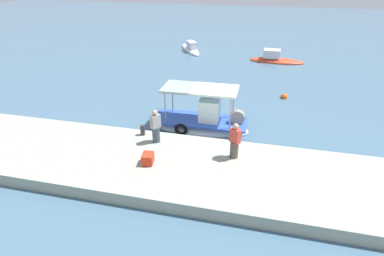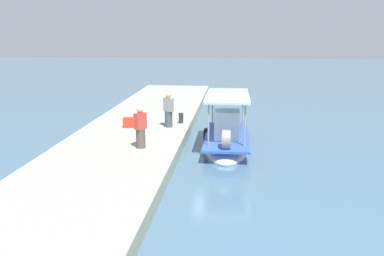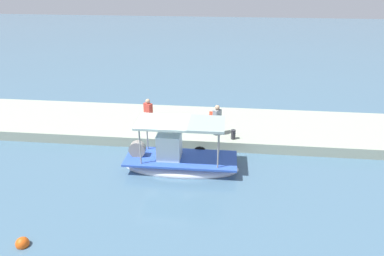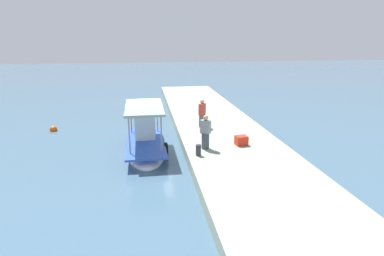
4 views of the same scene
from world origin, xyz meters
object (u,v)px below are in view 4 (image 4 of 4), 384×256
(cargo_crate, at_px, (241,140))
(marker_buoy, at_px, (53,129))
(fisherman_near_bollard, at_px, (202,115))
(mooring_bollard, at_px, (198,150))
(main_fishing_boat, at_px, (146,143))
(fisherman_by_crate, at_px, (205,134))

(cargo_crate, bearing_deg, marker_buoy, 60.35)
(fisherman_near_bollard, distance_m, mooring_bollard, 4.95)
(main_fishing_boat, bearing_deg, cargo_crate, -106.10)
(main_fishing_boat, bearing_deg, marker_buoy, 51.36)
(mooring_bollard, xyz_separation_m, cargo_crate, (1.18, -2.41, -0.03))
(main_fishing_boat, distance_m, fisherman_near_bollard, 4.21)
(marker_buoy, bearing_deg, cargo_crate, -119.65)
(main_fishing_boat, bearing_deg, fisherman_by_crate, -119.77)
(fisherman_by_crate, xyz_separation_m, mooring_bollard, (-0.91, 0.50, -0.51))
(marker_buoy, bearing_deg, mooring_bollard, -131.27)
(fisherman_by_crate, xyz_separation_m, marker_buoy, (6.36, 8.79, -1.24))
(fisherman_by_crate, height_order, cargo_crate, fisherman_by_crate)
(fisherman_near_bollard, distance_m, cargo_crate, 3.92)
(fisherman_near_bollard, bearing_deg, marker_buoy, 75.20)
(fisherman_near_bollard, bearing_deg, fisherman_by_crate, 172.10)
(cargo_crate, distance_m, marker_buoy, 12.33)
(mooring_bollard, height_order, marker_buoy, mooring_bollard)
(fisherman_near_bollard, distance_m, marker_buoy, 9.73)
(main_fishing_boat, relative_size, fisherman_by_crate, 3.28)
(main_fishing_boat, height_order, mooring_bollard, main_fishing_boat)
(main_fishing_boat, height_order, marker_buoy, main_fishing_boat)
(fisherman_near_bollard, xyz_separation_m, mooring_bollard, (-4.81, 1.04, -0.51))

